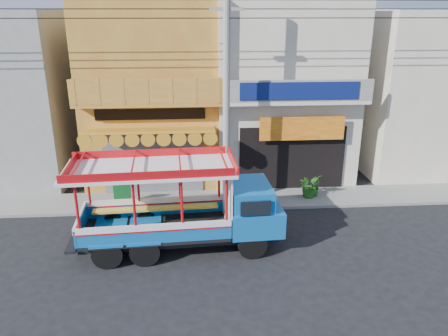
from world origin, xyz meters
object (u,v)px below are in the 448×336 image
object	(u,v)px
green_sign	(122,195)
potted_plant_a	(310,185)
utility_pole	(230,83)
potted_plant_c	(314,186)
songthaew_truck	(194,206)

from	to	relation	value
green_sign	potted_plant_a	distance (m)	7.74
utility_pole	potted_plant_c	xyz separation A→B (m)	(3.62, 0.73, -4.49)
songthaew_truck	potted_plant_c	distance (m)	6.39
utility_pole	potted_plant_c	bearing A→B (deg)	11.40
potted_plant_c	potted_plant_a	bearing A→B (deg)	-63.91
utility_pole	green_sign	size ratio (longest dim) A/B	26.59
potted_plant_a	potted_plant_c	size ratio (longest dim) A/B	1.20
potted_plant_a	potted_plant_c	distance (m)	0.25
utility_pole	green_sign	world-z (taller)	utility_pole
utility_pole	potted_plant_a	distance (m)	5.60
utility_pole	potted_plant_c	world-z (taller)	utility_pole
utility_pole	potted_plant_a	bearing A→B (deg)	10.47
potted_plant_c	songthaew_truck	bearing A→B (deg)	-52.89
green_sign	potted_plant_c	distance (m)	7.95
green_sign	potted_plant_a	world-z (taller)	green_sign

